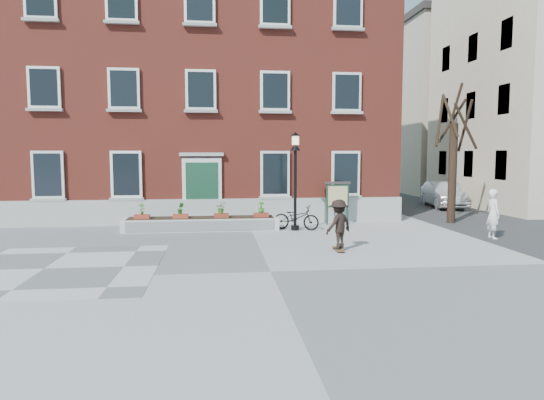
{
  "coord_description": "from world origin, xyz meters",
  "views": [
    {
      "loc": [
        -1.39,
        -12.35,
        3.07
      ],
      "look_at": [
        0.5,
        4.0,
        1.5
      ],
      "focal_mm": 32.0,
      "sensor_mm": 36.0,
      "label": 1
    }
  ],
  "objects": [
    {
      "name": "skateboarder",
      "position": [
        2.44,
        2.46,
        0.85
      ],
      "size": [
        1.17,
        1.04,
        1.64
      ],
      "color": "brown",
      "rests_on": "ground"
    },
    {
      "name": "side_street",
      "position": [
        17.99,
        19.78,
        7.02
      ],
      "size": [
        15.2,
        36.0,
        14.5
      ],
      "color": "#3B3B3E",
      "rests_on": "ground"
    },
    {
      "name": "planter_assembly",
      "position": [
        -1.99,
        7.18,
        0.31
      ],
      "size": [
        6.2,
        1.12,
        1.15
      ],
      "color": "silver",
      "rests_on": "ground"
    },
    {
      "name": "ground",
      "position": [
        0.0,
        0.0,
        0.0
      ],
      "size": [
        100.0,
        100.0,
        0.0
      ],
      "primitive_type": "plane",
      "color": "#9B9B9D",
      "rests_on": "ground"
    },
    {
      "name": "notice_board",
      "position": [
        3.85,
        8.14,
        1.26
      ],
      "size": [
        1.1,
        0.16,
        1.87
      ],
      "color": "#193224",
      "rests_on": "ground"
    },
    {
      "name": "brick_building",
      "position": [
        -2.0,
        13.98,
        6.3
      ],
      "size": [
        18.4,
        10.85,
        12.6
      ],
      "color": "maroon",
      "rests_on": "ground"
    },
    {
      "name": "lamp_post",
      "position": [
        1.75,
        6.75,
        2.54
      ],
      "size": [
        0.4,
        0.4,
        3.93
      ],
      "color": "black",
      "rests_on": "ground"
    },
    {
      "name": "bystander",
      "position": [
        8.58,
        4.02,
        0.9
      ],
      "size": [
        0.45,
        0.67,
        1.81
      ],
      "primitive_type": "imported",
      "rotation": [
        0.0,
        0.0,
        1.54
      ],
      "color": "white",
      "rests_on": "ground"
    },
    {
      "name": "bicycle",
      "position": [
        1.83,
        6.9,
        0.49
      ],
      "size": [
        1.99,
        1.37,
        0.99
      ],
      "primitive_type": "imported",
      "rotation": [
        0.0,
        0.0,
        1.15
      ],
      "color": "black",
      "rests_on": "ground"
    },
    {
      "name": "checker_patch",
      "position": [
        -6.0,
        1.0,
        0.01
      ],
      "size": [
        6.0,
        6.0,
        0.01
      ],
      "primitive_type": "cube",
      "color": "slate",
      "rests_on": "ground"
    },
    {
      "name": "parked_car",
      "position": [
        11.58,
        14.01,
        0.73
      ],
      "size": [
        2.28,
        4.65,
        1.47
      ],
      "primitive_type": "imported",
      "rotation": [
        0.0,
        0.0,
        -0.17
      ],
      "color": "silver",
      "rests_on": "ground"
    },
    {
      "name": "bare_tree",
      "position": [
        9.01,
        8.01,
        2.79
      ],
      "size": [
        1.83,
        1.83,
        6.16
      ],
      "color": "#2F1F15",
      "rests_on": "ground"
    }
  ]
}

